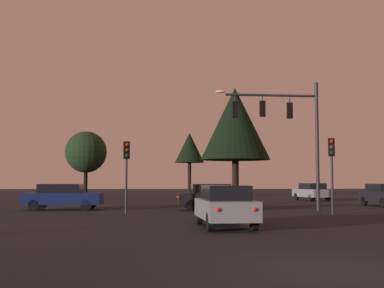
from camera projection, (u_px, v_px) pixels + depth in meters
ground_plane at (211, 207)px, 34.01m from camera, size 168.00×168.00×0.00m
traffic_signal_mast_arm at (286, 123)px, 29.08m from camera, size 5.94×0.59×7.32m
traffic_light_corner_left at (332, 160)px, 25.61m from camera, size 0.34×0.38×3.83m
traffic_light_corner_right at (127, 162)px, 26.59m from camera, size 0.35×0.38×3.74m
car_nearside_lane at (225, 205)px, 18.68m from camera, size 1.95×4.55×1.52m
car_crossing_left at (213, 196)px, 30.03m from camera, size 4.23×1.92×1.52m
car_crossing_right at (63, 196)px, 30.24m from camera, size 4.63×2.00×1.52m
car_far_lane at (384, 194)px, 34.80m from camera, size 2.17×4.13×1.52m
car_parked_lot at (312, 191)px, 45.26m from camera, size 2.60×4.45×1.52m
tree_behind_sign at (235, 124)px, 37.28m from camera, size 5.04×5.04×8.50m
tree_left_far at (189, 148)px, 51.87m from camera, size 2.95×2.95×6.59m
tree_center_horizon at (86, 152)px, 52.02m from camera, size 4.20×4.20×6.75m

